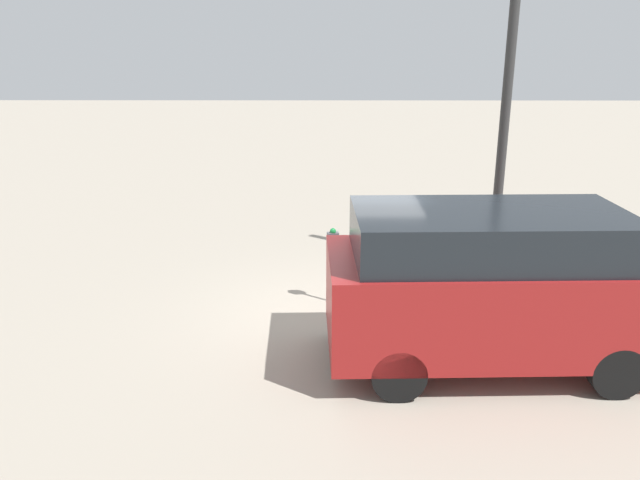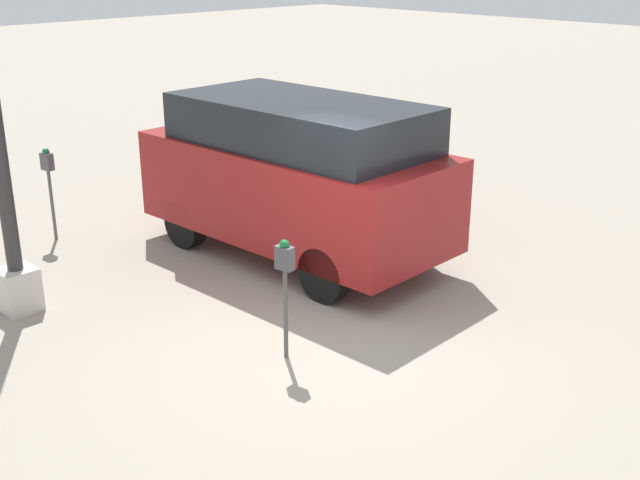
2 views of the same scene
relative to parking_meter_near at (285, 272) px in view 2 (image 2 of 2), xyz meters
name	(u,v)px [view 2 (image 2 of 2)]	position (x,y,z in m)	size (l,w,h in m)	color
ground_plane	(323,337)	(0.05, -0.63, -1.02)	(80.00, 80.00, 0.00)	gray
parking_meter_near	(285,272)	(0.00, 0.00, 0.00)	(0.21, 0.14, 1.39)	#4C4C4C
parking_meter_far	(48,173)	(5.32, -0.04, 0.04)	(0.21, 0.14, 1.45)	#4C4C4C
parked_van	(296,173)	(2.19, -2.23, 0.22)	(4.68, 2.19, 2.30)	maroon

